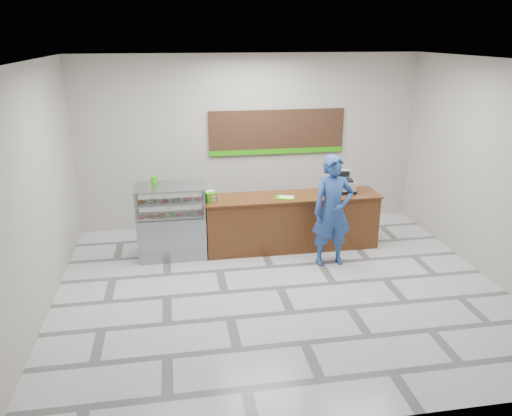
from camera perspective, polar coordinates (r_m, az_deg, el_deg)
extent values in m
plane|color=silver|center=(8.10, 2.75, -9.08)|extent=(7.00, 7.00, 0.00)
plane|color=#B2ADA4|center=(10.29, -0.66, 7.55)|extent=(7.00, 0.00, 7.00)
plane|color=silver|center=(7.14, 3.22, 16.47)|extent=(7.00, 7.00, 0.00)
cube|color=brown|center=(9.38, 4.08, -1.65)|extent=(3.20, 0.70, 1.00)
cube|color=brown|center=(9.21, 4.15, 1.34)|extent=(3.26, 0.76, 0.03)
cube|color=gray|center=(9.18, -9.56, -3.05)|extent=(1.20, 0.70, 0.80)
cube|color=white|center=(8.95, -9.79, 0.80)|extent=(1.20, 0.70, 0.50)
cube|color=gray|center=(8.87, -9.88, 2.42)|extent=(1.22, 0.72, 0.03)
cube|color=silver|center=(9.03, -9.70, -0.58)|extent=(1.14, 0.64, 0.02)
cube|color=silver|center=(8.95, -9.79, 0.86)|extent=(1.14, 0.64, 0.02)
torus|color=pink|center=(8.94, -12.91, -0.77)|extent=(0.15, 0.15, 0.05)
torus|color=#9C6028|center=(8.93, -11.85, -0.71)|extent=(0.15, 0.15, 0.05)
torus|color=#9C6028|center=(8.93, -10.78, -0.65)|extent=(0.15, 0.15, 0.05)
torus|color=#93C97C|center=(8.92, -9.71, -0.59)|extent=(0.15, 0.15, 0.05)
torus|color=pink|center=(8.92, -8.64, -0.53)|extent=(0.15, 0.15, 0.05)
torus|color=#93C97C|center=(8.93, -7.57, -0.47)|extent=(0.15, 0.15, 0.05)
torus|color=pink|center=(8.93, -6.51, -0.41)|extent=(0.15, 0.15, 0.05)
torus|color=#9C6028|center=(9.01, -12.98, 0.99)|extent=(0.15, 0.15, 0.05)
torus|color=#93C97C|center=(9.00, -11.71, 1.06)|extent=(0.15, 0.15, 0.05)
torus|color=pink|center=(8.99, -10.44, 1.13)|extent=(0.15, 0.15, 0.05)
torus|color=#93C97C|center=(8.99, -9.17, 1.20)|extent=(0.15, 0.15, 0.05)
torus|color=pink|center=(8.99, -7.89, 1.27)|extent=(0.15, 0.15, 0.05)
torus|color=pink|center=(9.00, -6.62, 1.34)|extent=(0.15, 0.15, 0.05)
cube|color=black|center=(10.31, 2.42, 8.69)|extent=(2.80, 0.05, 0.90)
cube|color=#2CA30B|center=(10.37, 2.43, 6.48)|extent=(2.80, 0.02, 0.10)
cube|color=black|center=(9.55, 9.89, 2.03)|extent=(0.41, 0.41, 0.06)
cube|color=gray|center=(9.51, 9.93, 2.68)|extent=(0.46, 0.48, 0.16)
cube|color=black|center=(9.41, 10.13, 3.14)|extent=(0.31, 0.24, 0.04)
cube|color=gray|center=(9.58, 9.75, 3.83)|extent=(0.36, 0.14, 0.16)
cube|color=black|center=(9.52, 9.86, 3.86)|extent=(0.27, 0.05, 0.10)
cube|color=black|center=(9.40, 9.74, 1.72)|extent=(0.11, 0.18, 0.04)
cube|color=#3FBD07|center=(9.06, 3.36, 1.20)|extent=(0.39, 0.33, 0.02)
cube|color=white|center=(9.06, 3.47, 1.27)|extent=(0.28, 0.23, 0.00)
cube|color=white|center=(9.03, -5.24, 1.47)|extent=(0.16, 0.16, 0.13)
cylinder|color=silver|center=(9.11, -5.28, 1.63)|extent=(0.09, 0.09, 0.13)
cube|color=#2CA30B|center=(8.87, -5.15, 1.25)|extent=(0.21, 0.17, 0.16)
cylinder|color=pink|center=(9.36, 9.10, 1.54)|extent=(0.17, 0.17, 0.00)
cylinder|color=#2CA30B|center=(9.01, -11.64, 3.11)|extent=(0.09, 0.09, 0.13)
cylinder|color=#2CA30B|center=(9.08, -11.43, 3.23)|extent=(0.08, 0.08, 0.13)
imported|color=#25478F|center=(8.64, 8.75, -0.34)|extent=(0.73, 0.49, 1.95)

